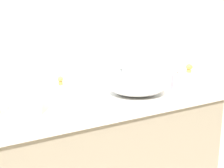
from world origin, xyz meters
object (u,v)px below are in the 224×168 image
(soap_dispenser, at_px, (61,93))
(tissue_box, at_px, (26,97))
(lotion_bottle, at_px, (188,77))
(spray_can, at_px, (176,81))
(sink_basin, at_px, (137,84))

(soap_dispenser, distance_m, tissue_box, 0.19)
(lotion_bottle, bearing_deg, spray_can, -162.80)
(sink_basin, xyz_separation_m, tissue_box, (-0.63, 0.00, 0.01))
(sink_basin, xyz_separation_m, spray_can, (0.26, -0.04, -0.01))
(soap_dispenser, bearing_deg, lotion_bottle, -3.08)
(spray_can, bearing_deg, sink_basin, 171.03)
(spray_can, xyz_separation_m, tissue_box, (-0.89, 0.05, 0.01))
(soap_dispenser, xyz_separation_m, tissue_box, (-0.19, -0.05, 0.01))
(lotion_bottle, distance_m, tissue_box, 1.04)
(sink_basin, distance_m, lotion_bottle, 0.41)
(lotion_bottle, bearing_deg, tissue_box, -179.92)
(sink_basin, height_order, tissue_box, tissue_box)
(sink_basin, relative_size, tissue_box, 2.07)
(soap_dispenser, relative_size, lotion_bottle, 0.99)
(soap_dispenser, bearing_deg, sink_basin, -6.77)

